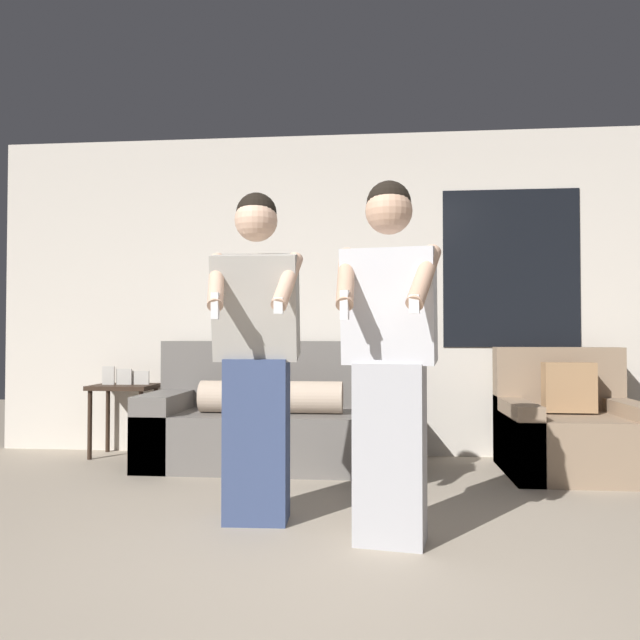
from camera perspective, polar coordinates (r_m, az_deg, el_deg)
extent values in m
plane|color=tan|center=(2.44, 2.31, -25.46)|extent=(14.00, 14.00, 0.00)
cube|color=silver|center=(5.28, 4.08, 2.42)|extent=(6.35, 0.06, 2.70)
cube|color=black|center=(5.37, 17.05, 4.56)|extent=(1.10, 0.01, 1.30)
cube|color=slate|center=(4.87, -4.27, -10.73)|extent=(1.95, 0.89, 0.41)
cube|color=slate|center=(5.15, -3.63, -4.92)|extent=(1.95, 0.22, 0.54)
cube|color=slate|center=(5.07, -13.76, -9.54)|extent=(0.28, 0.89, 0.55)
cube|color=slate|center=(4.80, 5.78, -10.04)|extent=(0.28, 0.89, 0.55)
cylinder|color=#CCB299|center=(4.72, -4.49, -7.03)|extent=(1.07, 0.24, 0.24)
cube|color=#937A60|center=(4.88, 22.08, -10.54)|extent=(0.95, 0.90, 0.43)
cube|color=#937A60|center=(5.16, 20.91, -4.99)|extent=(0.95, 0.20, 0.48)
cube|color=#937A60|center=(4.78, 17.57, -10.17)|extent=(0.18, 0.90, 0.53)
cube|color=#937A60|center=(4.99, 26.37, -9.70)|extent=(0.18, 0.90, 0.53)
cube|color=#A87F56|center=(4.90, 21.81, -5.73)|extent=(0.36, 0.14, 0.36)
cube|color=#332319|center=(5.44, -17.49, -5.84)|extent=(0.50, 0.41, 0.04)
cylinder|color=#332319|center=(5.41, -20.30, -8.99)|extent=(0.04, 0.04, 0.55)
cylinder|color=#332319|center=(5.24, -16.07, -9.27)|extent=(0.04, 0.04, 0.55)
cylinder|color=#332319|center=(5.71, -18.83, -8.60)|extent=(0.04, 0.04, 0.55)
cylinder|color=#332319|center=(5.55, -14.79, -8.83)|extent=(0.04, 0.04, 0.55)
cube|color=beige|center=(5.47, -18.78, -4.92)|extent=(0.10, 0.02, 0.17)
cube|color=beige|center=(5.43, -17.48, -5.06)|extent=(0.13, 0.02, 0.15)
cube|color=beige|center=(5.41, -16.16, -5.19)|extent=(0.16, 0.02, 0.13)
cube|color=#384770|center=(3.42, -5.78, -10.83)|extent=(0.34, 0.25, 0.87)
cube|color=#ADA89E|center=(3.35, -5.84, 1.21)|extent=(0.46, 0.34, 0.59)
sphere|color=#DBAD8E|center=(3.39, -5.86, 9.06)|extent=(0.23, 0.23, 0.23)
sphere|color=black|center=(3.40, -5.83, 9.70)|extent=(0.22, 0.22, 0.22)
cylinder|color=#DBAD8E|center=(3.25, -9.45, 3.52)|extent=(0.16, 0.36, 0.33)
cube|color=white|center=(3.09, -9.57, 1.29)|extent=(0.04, 0.04, 0.13)
cylinder|color=#DBAD8E|center=(3.19, -2.99, 3.59)|extent=(0.13, 0.36, 0.33)
cube|color=white|center=(3.03, -3.82, 1.32)|extent=(0.05, 0.04, 0.08)
cube|color=#B2B2B7|center=(3.08, 6.45, -11.94)|extent=(0.37, 0.29, 0.86)
cube|color=silver|center=(3.02, 6.37, 1.30)|extent=(0.48, 0.34, 0.57)
sphere|color=tan|center=(3.07, 6.32, 9.88)|extent=(0.23, 0.23, 0.23)
sphere|color=black|center=(3.09, 6.31, 10.57)|extent=(0.22, 0.22, 0.22)
cylinder|color=tan|center=(2.92, 2.38, 3.83)|extent=(0.08, 0.36, 0.32)
cube|color=white|center=(2.76, 2.26, 1.38)|extent=(0.04, 0.04, 0.13)
cylinder|color=tan|center=(2.86, 9.50, 3.96)|extent=(0.20, 0.36, 0.32)
cube|color=white|center=(2.71, 8.62, 1.45)|extent=(0.05, 0.04, 0.08)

